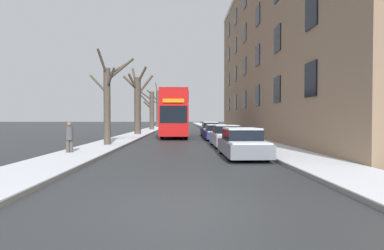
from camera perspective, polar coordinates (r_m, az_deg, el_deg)
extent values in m
plane|color=#303335|center=(6.45, -0.97, -15.52)|extent=(320.00, 320.00, 0.00)
cube|color=slate|center=(59.42, -6.73, -0.48)|extent=(2.68, 130.00, 0.13)
cube|color=silver|center=(59.42, -6.73, -0.40)|extent=(2.65, 130.00, 0.03)
cube|color=slate|center=(59.44, 3.31, -0.47)|extent=(2.68, 130.00, 0.13)
cube|color=silver|center=(59.43, 3.31, -0.39)|extent=(2.65, 130.00, 0.03)
cube|color=#8C7056|center=(31.80, 19.32, 13.81)|extent=(9.00, 37.43, 17.61)
cube|color=black|center=(16.73, 21.67, 8.08)|extent=(0.08, 1.40, 1.80)
cube|color=black|center=(21.85, 15.90, 6.50)|extent=(0.08, 1.40, 1.80)
cube|color=black|center=(27.11, 12.35, 5.49)|extent=(0.08, 1.40, 1.80)
cube|color=black|center=(32.45, 9.98, 4.80)|extent=(0.08, 1.40, 1.80)
cube|color=black|center=(37.83, 8.28, 4.30)|extent=(0.08, 1.40, 1.80)
cube|color=black|center=(43.24, 7.00, 3.92)|extent=(0.08, 1.40, 1.80)
cube|color=black|center=(17.51, 21.77, 19.60)|extent=(0.08, 1.40, 1.80)
cube|color=black|center=(22.45, 15.95, 15.49)|extent=(0.08, 1.40, 1.80)
cube|color=black|center=(27.60, 12.39, 12.80)|extent=(0.08, 1.40, 1.80)
cube|color=black|center=(32.86, 10.00, 10.94)|extent=(0.08, 1.40, 1.80)
cube|color=black|center=(38.18, 8.29, 9.59)|extent=(0.08, 1.40, 1.80)
cube|color=black|center=(43.55, 7.01, 8.56)|extent=(0.08, 1.40, 1.80)
cube|color=black|center=(28.52, 12.42, 19.75)|extent=(0.08, 1.40, 1.80)
cube|color=black|center=(33.63, 10.02, 16.87)|extent=(0.08, 1.40, 1.80)
cube|color=black|center=(38.85, 8.31, 14.73)|extent=(0.08, 1.40, 1.80)
cube|color=black|center=(44.14, 7.03, 13.10)|extent=(0.08, 1.40, 1.80)
cube|color=black|center=(34.75, 10.05, 22.47)|extent=(0.08, 1.40, 1.80)
cube|color=black|center=(39.82, 8.33, 19.67)|extent=(0.08, 1.40, 1.80)
cube|color=black|center=(44.99, 7.04, 17.49)|extent=(0.08, 1.40, 1.80)
cylinder|color=#4C4238|center=(20.27, -15.87, 3.19)|extent=(0.44, 0.44, 5.12)
cylinder|color=#4C4238|center=(20.04, -16.69, 11.32)|extent=(0.44, 1.30, 1.58)
cylinder|color=#4C4238|center=(19.85, -15.26, 8.58)|extent=(0.89, 1.17, 1.27)
cylinder|color=#4C4238|center=(20.79, -14.13, 10.20)|extent=(1.26, 1.01, 1.03)
cylinder|color=#4C4238|center=(21.44, -17.38, 7.47)|extent=(1.75, 1.93, 1.51)
cylinder|color=#4C4238|center=(20.08, -13.55, 10.20)|extent=(1.92, 0.63, 1.46)
cylinder|color=#4C4238|center=(33.46, -10.33, 3.50)|extent=(0.73, 0.73, 6.36)
cylinder|color=#4C4238|center=(33.84, -8.94, 7.49)|extent=(1.85, 0.94, 2.39)
cylinder|color=#4C4238|center=(34.02, -11.63, 7.84)|extent=(1.82, 0.75, 1.73)
cylinder|color=#4C4238|center=(33.18, -9.57, 9.30)|extent=(1.37, 1.34, 1.83)
cylinder|color=#4C4238|center=(34.57, -10.80, 8.39)|extent=(1.10, 1.92, 2.91)
cylinder|color=#4C4238|center=(33.13, -11.15, 7.94)|extent=(1.06, 1.49, 1.87)
cylinder|color=#4C4238|center=(46.76, -7.65, 2.65)|extent=(0.71, 0.71, 6.01)
cylinder|color=#4C4238|center=(46.58, -8.39, 3.72)|extent=(1.41, 0.85, 1.29)
cylinder|color=#4C4238|center=(47.84, -7.77, 4.92)|extent=(0.66, 2.17, 1.86)
cylinder|color=#4C4238|center=(47.06, -8.80, 5.56)|extent=(2.06, 0.42, 1.59)
cylinder|color=#4C4238|center=(46.90, -9.14, 5.04)|extent=(2.61, 0.44, 2.60)
cylinder|color=#4C4238|center=(60.16, -6.56, 2.99)|extent=(0.62, 0.62, 7.37)
cylinder|color=#4C4238|center=(59.44, -7.55, 5.60)|extent=(2.12, 2.15, 2.11)
cylinder|color=#4C4238|center=(61.24, -6.41, 6.01)|extent=(0.40, 1.98, 1.87)
cylinder|color=#4C4238|center=(60.92, -7.57, 4.69)|extent=(2.43, 1.40, 1.67)
cylinder|color=#4C4238|center=(61.27, -6.75, 6.91)|extent=(0.78, 1.87, 2.70)
cylinder|color=#4C4238|center=(60.25, -5.62, 4.90)|extent=(2.15, 0.36, 2.28)
cube|color=red|center=(30.17, -3.24, 0.90)|extent=(2.53, 10.52, 2.66)
cube|color=red|center=(30.23, -3.25, 4.72)|extent=(2.48, 10.31, 1.36)
cube|color=#B31212|center=(30.28, -3.25, 6.11)|extent=(2.48, 10.31, 0.12)
cube|color=black|center=(30.17, -3.24, 1.89)|extent=(2.56, 9.26, 1.39)
cube|color=black|center=(30.23, -3.25, 4.85)|extent=(2.56, 9.26, 1.03)
cube|color=black|center=(24.94, -3.55, 2.02)|extent=(2.28, 0.06, 1.45)
cube|color=orange|center=(24.97, -3.55, 4.66)|extent=(1.77, 0.05, 0.32)
cylinder|color=black|center=(27.10, -5.73, -1.62)|extent=(0.30, 1.00, 1.00)
cylinder|color=black|center=(27.04, -1.08, -1.62)|extent=(0.30, 1.00, 1.00)
cylinder|color=black|center=(33.19, -5.00, -1.09)|extent=(0.30, 1.00, 1.00)
cylinder|color=black|center=(33.14, -1.22, -1.09)|extent=(0.30, 1.00, 1.00)
cube|color=slate|center=(14.58, 9.57, -4.20)|extent=(1.86, 4.53, 0.62)
cube|color=black|center=(14.71, 9.44, -1.88)|extent=(1.60, 2.27, 0.54)
cube|color=silver|center=(14.70, 9.44, -0.69)|extent=(1.56, 2.15, 0.07)
cube|color=silver|center=(12.98, 10.97, -3.38)|extent=(1.68, 1.18, 0.06)
cylinder|color=black|center=(13.12, 7.21, -5.52)|extent=(0.20, 0.63, 0.63)
cylinder|color=black|center=(13.47, 14.15, -5.37)|extent=(0.20, 0.63, 0.63)
cylinder|color=black|center=(15.79, 5.66, -4.36)|extent=(0.20, 0.63, 0.63)
cylinder|color=black|center=(16.09, 11.48, -4.28)|extent=(0.20, 0.63, 0.63)
cube|color=#9EA3AD|center=(19.81, 6.53, -2.62)|extent=(1.77, 4.52, 0.70)
cube|color=black|center=(19.96, 6.45, -0.86)|extent=(1.53, 2.26, 0.50)
cube|color=silver|center=(19.95, 6.46, -0.08)|extent=(1.49, 2.15, 0.04)
cube|color=silver|center=(18.20, 7.26, -1.80)|extent=(1.60, 1.18, 0.03)
cylinder|color=black|center=(18.38, 4.74, -3.55)|extent=(0.20, 0.64, 0.64)
cylinder|color=black|center=(18.62, 9.50, -3.51)|extent=(0.20, 0.64, 0.64)
cylinder|color=black|center=(21.07, 3.90, -2.94)|extent=(0.20, 0.64, 0.64)
cylinder|color=black|center=(21.28, 8.07, -2.91)|extent=(0.20, 0.64, 0.64)
cube|color=navy|center=(25.97, 4.54, -1.83)|extent=(1.87, 4.44, 0.58)
cube|color=black|center=(26.12, 4.50, -0.59)|extent=(1.61, 2.22, 0.53)
cube|color=silver|center=(26.12, 4.50, 0.06)|extent=(1.57, 2.11, 0.07)
cube|color=silver|center=(24.39, 4.95, -1.28)|extent=(1.69, 1.16, 0.05)
cylinder|color=black|center=(24.58, 2.96, -2.32)|extent=(0.20, 0.65, 0.65)
cylinder|color=black|center=(24.77, 6.78, -2.30)|extent=(0.20, 0.65, 0.65)
cylinder|color=black|center=(27.23, 2.50, -1.97)|extent=(0.20, 0.65, 0.65)
cylinder|color=black|center=(27.40, 5.95, -1.95)|extent=(0.20, 0.65, 0.65)
cube|color=navy|center=(31.16, 3.48, -1.27)|extent=(1.78, 4.18, 0.63)
cube|color=black|center=(31.31, 3.45, -0.11)|extent=(1.53, 2.09, 0.62)
cube|color=silver|center=(31.30, 3.45, 0.54)|extent=(1.50, 1.99, 0.09)
cube|color=silver|center=(29.67, 3.74, -0.71)|extent=(1.60, 1.09, 0.07)
cylinder|color=black|center=(29.86, 2.21, -1.71)|extent=(0.20, 0.62, 0.62)
cylinder|color=black|center=(30.01, 5.18, -1.70)|extent=(0.20, 0.62, 0.62)
cylinder|color=black|center=(32.36, 1.90, -1.48)|extent=(0.20, 0.62, 0.62)
cylinder|color=black|center=(32.50, 4.64, -1.48)|extent=(0.20, 0.62, 0.62)
cube|color=white|center=(42.93, -3.88, 0.47)|extent=(2.09, 4.89, 2.10)
cube|color=black|center=(40.51, -4.00, 1.11)|extent=(1.84, 0.06, 0.92)
cylinder|color=black|center=(41.44, -5.23, -0.85)|extent=(0.22, 0.68, 0.68)
cylinder|color=black|center=(41.37, -2.67, -0.84)|extent=(0.22, 0.68, 0.68)
cylinder|color=black|center=(44.56, -4.99, -0.70)|extent=(0.22, 0.68, 0.68)
cylinder|color=black|center=(44.49, -2.61, -0.70)|extent=(0.22, 0.68, 0.68)
cylinder|color=#4C4742|center=(16.23, -22.02, -4.03)|extent=(0.17, 0.17, 0.78)
cylinder|color=#4C4742|center=(16.19, -22.59, -4.04)|extent=(0.17, 0.17, 0.78)
cylinder|color=#47474C|center=(16.16, -22.33, -1.44)|extent=(0.37, 0.37, 0.68)
sphere|color=#8C6647|center=(16.14, -22.34, 0.15)|extent=(0.22, 0.22, 0.22)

